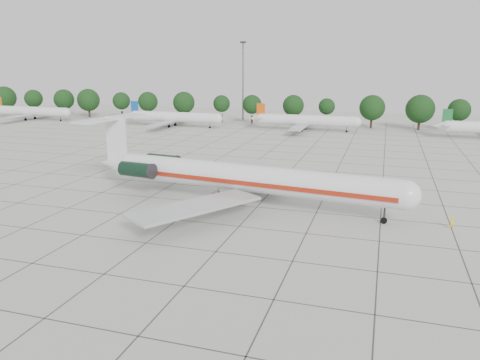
{
  "coord_description": "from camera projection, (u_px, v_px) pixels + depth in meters",
  "views": [
    {
      "loc": [
        15.69,
        -57.99,
        18.91
      ],
      "look_at": [
        -2.47,
        0.31,
        3.5
      ],
      "focal_mm": 35.0,
      "sensor_mm": 36.0,
      "label": 1
    }
  ],
  "objects": [
    {
      "name": "ground",
      "position": [
        257.0,
        207.0,
        62.83
      ],
      "size": [
        260.0,
        260.0,
        0.0
      ],
      "primitive_type": "plane",
      "color": "beige",
      "rests_on": "ground"
    },
    {
      "name": "apron_joints",
      "position": [
        281.0,
        181.0,
        76.71
      ],
      "size": [
        170.0,
        170.0,
        0.02
      ],
      "primitive_type": "cube",
      "color": "#383838",
      "rests_on": "ground"
    },
    {
      "name": "main_airliner",
      "position": [
        232.0,
        176.0,
        63.54
      ],
      "size": [
        46.73,
        36.56,
        10.99
      ],
      "rotation": [
        0.0,
        0.0,
        -0.12
      ],
      "color": "silver",
      "rests_on": "ground"
    },
    {
      "name": "ground_crew",
      "position": [
        452.0,
        222.0,
        54.51
      ],
      "size": [
        0.66,
        0.65,
        1.53
      ],
      "primitive_type": "imported",
      "rotation": [
        0.0,
        0.0,
        3.89
      ],
      "color": "yellow",
      "rests_on": "ground"
    },
    {
      "name": "bg_airliner_a",
      "position": [
        31.0,
        111.0,
        156.86
      ],
      "size": [
        28.24,
        27.2,
        7.4
      ],
      "color": "silver",
      "rests_on": "ground"
    },
    {
      "name": "bg_airliner_b",
      "position": [
        174.0,
        117.0,
        140.16
      ],
      "size": [
        28.24,
        27.2,
        7.4
      ],
      "color": "silver",
      "rests_on": "ground"
    },
    {
      "name": "bg_airliner_c",
      "position": [
        306.0,
        121.0,
        132.1
      ],
      "size": [
        28.24,
        27.2,
        7.4
      ],
      "color": "silver",
      "rests_on": "ground"
    },
    {
      "name": "tree_line",
      "position": [
        293.0,
        106.0,
        143.42
      ],
      "size": [
        249.86,
        8.44,
        10.22
      ],
      "color": "#332114",
      "rests_on": "ground"
    },
    {
      "name": "floodlight_mast",
      "position": [
        243.0,
        77.0,
        153.16
      ],
      "size": [
        1.6,
        1.6,
        25.45
      ],
      "color": "slate",
      "rests_on": "ground"
    }
  ]
}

